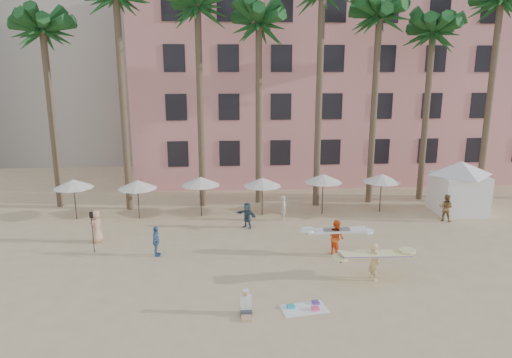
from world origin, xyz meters
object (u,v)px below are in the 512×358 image
Objects in this scene: carrier_white at (336,236)px; pink_hotel at (336,85)px; cabana at (459,182)px; carrier_yellow at (374,259)px.

pink_hotel is at bearing 76.87° from carrier_white.
carrier_white is at bearing -103.13° from pink_hotel.
pink_hotel reaches higher than cabana.
carrier_white is (-1.00, 2.98, -0.01)m from carrier_yellow.
cabana is (5.13, -13.88, -5.93)m from pink_hotel.
pink_hotel is at bearing 80.86° from carrier_yellow.
cabana is at bearing 46.98° from carrier_yellow.
carrier_white is (-4.77, -20.44, -7.01)m from pink_hotel.
cabana reaches higher than carrier_yellow.
carrier_yellow is at bearing -99.14° from pink_hotel.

